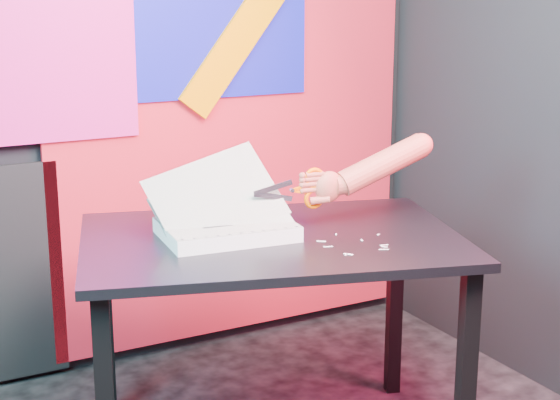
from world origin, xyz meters
TOP-DOWN VIEW (x-y plane):
  - room at (0.00, 0.00)m, footprint 3.01×3.01m
  - backdrop at (0.06, 1.46)m, footprint 2.88×0.05m
  - work_table at (0.35, 0.56)m, footprint 1.37×1.11m
  - printout_stack at (0.22, 0.62)m, footprint 0.45×0.33m
  - scissors at (0.50, 0.58)m, footprint 0.24×0.04m
  - hand_forearm at (0.73, 0.55)m, footprint 0.47×0.12m
  - paper_clippings at (0.52, 0.34)m, footprint 0.23×0.22m

SIDE VIEW (x-z plane):
  - work_table at x=0.35m, z-range 0.28..1.03m
  - paper_clippings at x=0.52m, z-range 0.75..0.75m
  - printout_stack at x=0.22m, z-range 0.63..0.93m
  - scissors at x=0.50m, z-range 0.81..0.95m
  - hand_forearm at x=0.73m, z-range 0.83..1.04m
  - backdrop at x=0.06m, z-range -0.08..2.00m
  - room at x=0.00m, z-range 0.00..2.71m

